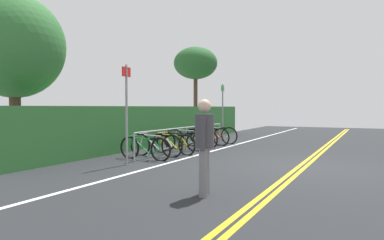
# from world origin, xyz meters

# --- Properties ---
(ground_plane) EXTENTS (37.73, 11.79, 0.05)m
(ground_plane) POSITION_xyz_m (0.00, 0.00, -0.03)
(ground_plane) COLOR #232628
(centre_line_yellow_inner) EXTENTS (33.96, 0.10, 0.00)m
(centre_line_yellow_inner) POSITION_xyz_m (0.00, -0.08, 0.00)
(centre_line_yellow_inner) COLOR gold
(centre_line_yellow_inner) RESTS_ON ground_plane
(centre_line_yellow_outer) EXTENTS (33.96, 0.10, 0.00)m
(centre_line_yellow_outer) POSITION_xyz_m (0.00, 0.08, 0.00)
(centre_line_yellow_outer) COLOR gold
(centre_line_yellow_outer) RESTS_ON ground_plane
(bike_lane_stripe_white) EXTENTS (33.96, 0.12, 0.00)m
(bike_lane_stripe_white) POSITION_xyz_m (0.00, 3.26, 0.00)
(bike_lane_stripe_white) COLOR white
(bike_lane_stripe_white) RESTS_ON ground_plane
(bike_rack) EXTENTS (6.15, 0.05, 0.79)m
(bike_rack) POSITION_xyz_m (1.86, 4.20, 0.60)
(bike_rack) COLOR #9EA0A5
(bike_rack) RESTS_ON ground_plane
(bicycle_0) EXTENTS (0.46, 1.74, 0.69)m
(bicycle_0) POSITION_xyz_m (-0.74, 4.16, 0.32)
(bicycle_0) COLOR black
(bicycle_0) RESTS_ON ground_plane
(bicycle_1) EXTENTS (0.46, 1.79, 0.73)m
(bicycle_1) POSITION_xyz_m (-0.04, 4.24, 0.34)
(bicycle_1) COLOR black
(bicycle_1) RESTS_ON ground_plane
(bicycle_2) EXTENTS (0.52, 1.74, 0.69)m
(bicycle_2) POSITION_xyz_m (0.72, 4.06, 0.32)
(bicycle_2) COLOR black
(bicycle_2) RESTS_ON ground_plane
(bicycle_3) EXTENTS (0.58, 1.66, 0.69)m
(bicycle_3) POSITION_xyz_m (1.52, 4.23, 0.32)
(bicycle_3) COLOR black
(bicycle_3) RESTS_ON ground_plane
(bicycle_4) EXTENTS (0.66, 1.70, 0.75)m
(bicycle_4) POSITION_xyz_m (2.20, 4.28, 0.35)
(bicycle_4) COLOR black
(bicycle_4) RESTS_ON ground_plane
(bicycle_5) EXTENTS (0.64, 1.59, 0.70)m
(bicycle_5) POSITION_xyz_m (2.90, 4.13, 0.33)
(bicycle_5) COLOR black
(bicycle_5) RESTS_ON ground_plane
(bicycle_6) EXTENTS (0.46, 1.74, 0.73)m
(bicycle_6) POSITION_xyz_m (3.69, 4.13, 0.34)
(bicycle_6) COLOR black
(bicycle_6) RESTS_ON ground_plane
(bicycle_7) EXTENTS (0.46, 1.73, 0.73)m
(bicycle_7) POSITION_xyz_m (4.45, 4.09, 0.34)
(bicycle_7) COLOR black
(bicycle_7) RESTS_ON ground_plane
(pedestrian) EXTENTS (0.48, 0.32, 1.60)m
(pedestrian) POSITION_xyz_m (-3.79, 0.95, 0.91)
(pedestrian) COLOR slate
(pedestrian) RESTS_ON ground_plane
(sign_post_near) EXTENTS (0.36, 0.06, 2.54)m
(sign_post_near) POSITION_xyz_m (-1.72, 4.05, 1.51)
(sign_post_near) COLOR gray
(sign_post_near) RESTS_ON ground_plane
(sign_post_far) EXTENTS (0.36, 0.06, 2.45)m
(sign_post_far) POSITION_xyz_m (5.39, 4.26, 1.46)
(sign_post_far) COLOR gray
(sign_post_far) RESTS_ON ground_plane
(hedge_backdrop) EXTENTS (15.10, 0.86, 1.50)m
(hedge_backdrop) POSITION_xyz_m (3.36, 6.09, 0.75)
(hedge_backdrop) COLOR #2D6B30
(hedge_backdrop) RESTS_ON ground_plane
(tree_near_left) EXTENTS (2.65, 2.65, 4.46)m
(tree_near_left) POSITION_xyz_m (-2.60, 7.06, 3.07)
(tree_near_left) COLOR #473323
(tree_near_left) RESTS_ON ground_plane
(tree_mid) EXTENTS (2.48, 2.48, 4.89)m
(tree_mid) POSITION_xyz_m (9.61, 7.58, 3.94)
(tree_mid) COLOR #473323
(tree_mid) RESTS_ON ground_plane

